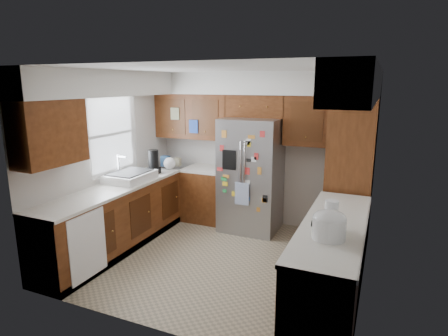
{
  "coord_description": "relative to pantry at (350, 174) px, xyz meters",
  "views": [
    {
      "loc": [
        1.89,
        -4.26,
        2.33
      ],
      "look_at": [
        -0.1,
        0.35,
        1.19
      ],
      "focal_mm": 30.0,
      "sensor_mm": 36.0,
      "label": 1
    }
  ],
  "objects": [
    {
      "name": "room_shell",
      "position": [
        -1.61,
        -0.79,
        0.75
      ],
      "size": [
        3.64,
        3.24,
        2.52
      ],
      "color": "beige",
      "rests_on": "ground"
    },
    {
      "name": "floor",
      "position": [
        -1.5,
        -1.15,
        -1.07
      ],
      "size": [
        3.6,
        3.6,
        0.0
      ],
      "primitive_type": "plane",
      "color": "tan",
      "rests_on": "ground"
    },
    {
      "name": "paper_towel",
      "position": [
        -0.02,
        -1.81,
        -0.01
      ],
      "size": [
        0.13,
        0.13,
        0.3
      ],
      "primitive_type": "cylinder",
      "color": "white",
      "rests_on": "right_counter_run"
    },
    {
      "name": "left_counter_run",
      "position": [
        -2.86,
        -1.12,
        -0.65
      ],
      "size": [
        1.36,
        3.2,
        0.92
      ],
      "color": "#47220D",
      "rests_on": "ground"
    },
    {
      "name": "right_counter_run",
      "position": [
        0.0,
        -1.62,
        -0.65
      ],
      "size": [
        0.63,
        2.25,
        0.92
      ],
      "color": "#47220D",
      "rests_on": "ground"
    },
    {
      "name": "sink_assembly",
      "position": [
        -3.0,
        -1.05,
        -0.09
      ],
      "size": [
        0.52,
        0.7,
        0.37
      ],
      "color": "white",
      "rests_on": "left_counter_run"
    },
    {
      "name": "bridge_cabinet",
      "position": [
        -1.5,
        0.28,
        0.9
      ],
      "size": [
        0.96,
        0.34,
        0.35
      ],
      "primitive_type": "cube",
      "color": "#47220D",
      "rests_on": "fridge"
    },
    {
      "name": "pantry",
      "position": [
        0.0,
        0.0,
        0.0
      ],
      "size": [
        0.6,
        0.9,
        2.15
      ],
      "primitive_type": "cube",
      "color": "#47220D",
      "rests_on": "ground"
    },
    {
      "name": "fridge_top_items",
      "position": [
        -1.72,
        0.25,
        1.21
      ],
      "size": [
        0.72,
        0.31,
        0.31
      ],
      "color": "#123EAB",
      "rests_on": "bridge_cabinet"
    },
    {
      "name": "rice_cooker",
      "position": [
        -0.0,
        -2.05,
        -0.01
      ],
      "size": [
        0.32,
        0.31,
        0.27
      ],
      "color": "silver",
      "rests_on": "right_counter_run"
    },
    {
      "name": "fridge",
      "position": [
        -1.5,
        0.05,
        -0.17
      ],
      "size": [
        0.9,
        0.79,
        1.8
      ],
      "color": "gray",
      "rests_on": "ground"
    },
    {
      "name": "left_counter_clutter",
      "position": [
        -2.94,
        -0.32,
        -0.02
      ],
      "size": [
        0.38,
        0.92,
        0.38
      ],
      "color": "black",
      "rests_on": "left_counter_run"
    }
  ]
}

